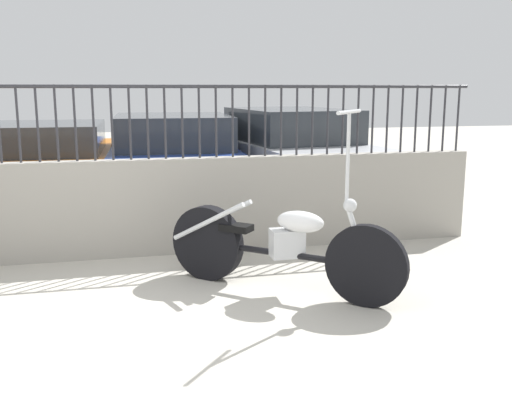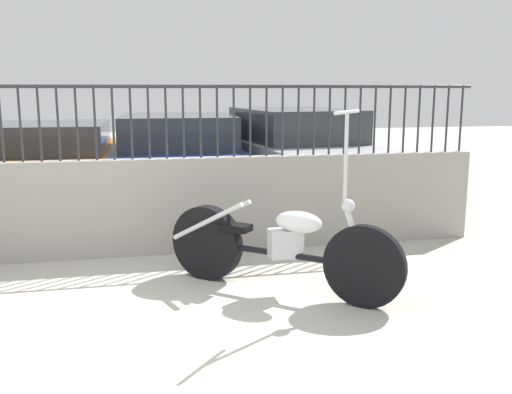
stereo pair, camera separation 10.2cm
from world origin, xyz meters
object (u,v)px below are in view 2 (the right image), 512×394
(motorcycle_black, at_px, (268,245))
(car_orange, at_px, (48,164))
(car_blue, at_px, (177,157))
(car_silver, at_px, (290,152))

(motorcycle_black, relative_size, car_orange, 0.44)
(motorcycle_black, distance_m, car_blue, 4.34)
(motorcycle_black, height_order, car_silver, motorcycle_black)
(car_orange, bearing_deg, car_silver, -85.02)
(car_silver, bearing_deg, car_blue, 83.34)
(car_blue, bearing_deg, car_silver, -87.66)
(car_orange, distance_m, car_blue, 1.91)
(motorcycle_black, height_order, car_blue, motorcycle_black)
(car_orange, distance_m, car_silver, 3.74)
(motorcycle_black, distance_m, car_silver, 4.54)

